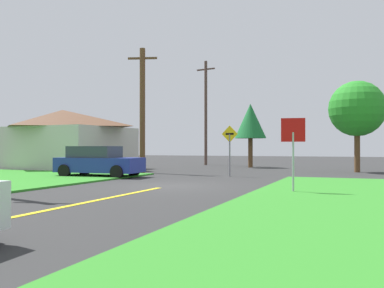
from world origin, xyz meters
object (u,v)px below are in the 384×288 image
(stop_sign, at_px, (293,140))
(pine_tree_center, at_px, (357,109))
(parked_car_near_building, at_px, (98,162))
(oak_tree_left, at_px, (250,121))
(direction_sign, at_px, (230,145))
(utility_pole_mid, at_px, (142,109))
(utility_pole_far, at_px, (206,111))
(barn, at_px, (62,139))

(stop_sign, xyz_separation_m, pine_tree_center, (1.94, 13.94, 2.17))
(pine_tree_center, bearing_deg, parked_car_near_building, -142.73)
(parked_car_near_building, bearing_deg, stop_sign, -25.12)
(parked_car_near_building, bearing_deg, oak_tree_left, 66.95)
(parked_car_near_building, height_order, direction_sign, direction_sign)
(stop_sign, height_order, direction_sign, direction_sign)
(parked_car_near_building, relative_size, utility_pole_mid, 0.60)
(utility_pole_mid, xyz_separation_m, utility_pole_far, (-0.34, 12.37, 0.87))
(stop_sign, xyz_separation_m, direction_sign, (-4.39, 7.28, -0.10))
(oak_tree_left, bearing_deg, pine_tree_center, -25.94)
(utility_pole_far, bearing_deg, stop_sign, -62.91)
(stop_sign, distance_m, pine_tree_center, 14.25)
(stop_sign, bearing_deg, barn, -39.83)
(direction_sign, bearing_deg, barn, 166.60)
(parked_car_near_building, distance_m, utility_pole_mid, 5.12)
(utility_pole_mid, xyz_separation_m, oak_tree_left, (4.45, 9.34, -0.32))
(direction_sign, height_order, barn, barn)
(utility_pole_mid, bearing_deg, oak_tree_left, 64.51)
(direction_sign, bearing_deg, oak_tree_left, 97.83)
(barn, bearing_deg, stop_sign, -30.31)
(pine_tree_center, bearing_deg, direction_sign, -133.51)
(oak_tree_left, relative_size, barn, 0.53)
(pine_tree_center, xyz_separation_m, barn, (-19.95, -3.41, -1.83))
(stop_sign, distance_m, oak_tree_left, 18.74)
(stop_sign, relative_size, barn, 0.27)
(pine_tree_center, distance_m, barn, 20.32)
(utility_pole_mid, distance_m, pine_tree_center, 13.42)
(utility_pole_far, bearing_deg, barn, -125.89)
(stop_sign, relative_size, pine_tree_center, 0.44)
(parked_car_near_building, bearing_deg, utility_pole_far, 86.69)
(parked_car_near_building, relative_size, barn, 0.48)
(stop_sign, bearing_deg, utility_pole_mid, -48.74)
(direction_sign, distance_m, pine_tree_center, 9.46)
(stop_sign, xyz_separation_m, oak_tree_left, (-5.82, 17.72, 1.78))
(stop_sign, xyz_separation_m, barn, (-18.02, 10.53, 0.35))
(pine_tree_center, relative_size, barn, 0.61)
(utility_pole_far, bearing_deg, oak_tree_left, -32.35)
(utility_pole_mid, bearing_deg, pine_tree_center, 24.49)
(stop_sign, height_order, oak_tree_left, oak_tree_left)
(utility_pole_far, height_order, oak_tree_left, utility_pole_far)
(oak_tree_left, bearing_deg, direction_sign, -82.17)
(utility_pole_mid, bearing_deg, barn, 164.50)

